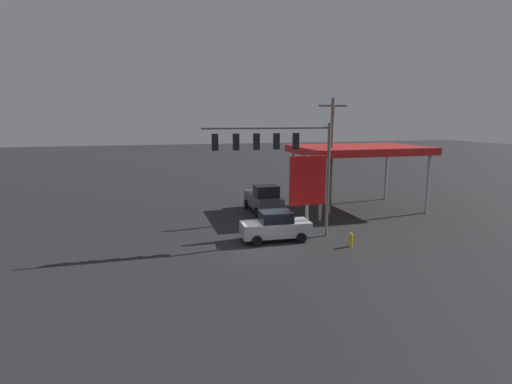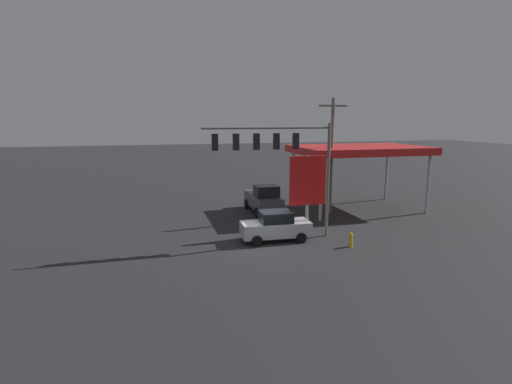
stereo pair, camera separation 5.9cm
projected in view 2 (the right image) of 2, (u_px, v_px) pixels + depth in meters
name	position (u px, v px, depth m)	size (l,w,h in m)	color
ground_plane	(264.00, 244.00, 24.97)	(200.00, 200.00, 0.00)	#262628
traffic_signal_assembly	(278.00, 151.00, 24.84)	(8.31, 0.43, 7.47)	slate
utility_pole	(332.00, 154.00, 31.97)	(2.40, 0.26, 9.32)	slate
gas_station_canopy	(359.00, 150.00, 33.83)	(10.74, 7.22, 5.43)	red
price_sign	(308.00, 182.00, 27.17)	(2.58, 0.27, 5.27)	#B7B7BC
sedan_far	(275.00, 226.00, 25.57)	(4.48, 2.21, 1.93)	silver
pickup_parked	(264.00, 199.00, 33.17)	(2.28, 5.21, 2.40)	#474C51
fire_hydrant	(351.00, 240.00, 24.37)	(0.24, 0.24, 0.88)	gold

